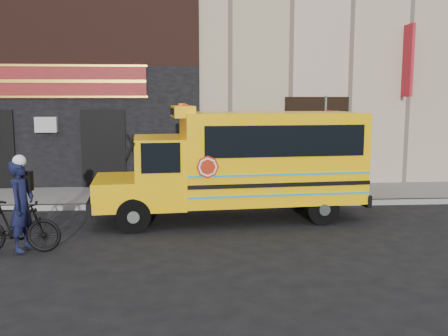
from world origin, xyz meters
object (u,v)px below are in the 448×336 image
object	(u,v)px
sign_pole	(325,147)
bicycle	(16,227)
school_bus	(245,161)
cyclist	(22,208)

from	to	relation	value
sign_pole	bicycle	world-z (taller)	sign_pole
sign_pole	bicycle	distance (m)	8.35
sign_pole	bicycle	size ratio (longest dim) A/B	1.77
school_bus	bicycle	size ratio (longest dim) A/B	3.94
school_bus	sign_pole	xyz separation A→B (m)	(2.43, 1.16, 0.24)
bicycle	cyclist	xyz separation A→B (m)	(0.14, 0.02, 0.38)
sign_pole	cyclist	world-z (taller)	sign_pole
sign_pole	cyclist	xyz separation A→B (m)	(-7.23, -3.70, -0.83)
school_bus	bicycle	bearing A→B (deg)	-152.69
school_bus	sign_pole	world-z (taller)	sign_pole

